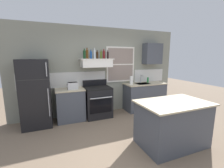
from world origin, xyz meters
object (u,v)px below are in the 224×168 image
at_px(refrigerator, 36,93).
at_px(bottle_red_label_wine, 104,55).
at_px(dish_soap_bottle, 148,80).
at_px(bottle_clear_tall, 95,54).
at_px(toaster, 73,86).
at_px(bottle_brown_stout, 97,55).
at_px(bottle_olive_oil_square, 101,55).
at_px(bottle_balsamic_dark, 108,55).
at_px(bottle_dark_green_wine, 84,54).
at_px(kitchen_island, 172,123).
at_px(stove_range, 98,101).
at_px(paper_towel_roll, 131,80).
at_px(bottle_amber_wine, 87,54).
at_px(bottle_blue_liqueur, 91,55).

height_order(refrigerator, bottle_red_label_wine, bottle_red_label_wine).
bearing_deg(dish_soap_bottle, bottle_clear_tall, -178.65).
xyz_separation_m(toaster, bottle_brown_stout, (0.77, 0.15, 0.84)).
xyz_separation_m(refrigerator, dish_soap_bottle, (3.53, 0.16, 0.13)).
bearing_deg(bottle_olive_oil_square, bottle_balsamic_dark, -11.28).
relative_size(bottle_dark_green_wine, kitchen_island, 0.20).
xyz_separation_m(refrigerator, bottle_brown_stout, (1.70, 0.17, 0.98)).
xyz_separation_m(stove_range, kitchen_island, (0.98, -2.02, -0.01)).
relative_size(bottle_brown_stout, paper_towel_roll, 0.91).
relative_size(bottle_amber_wine, bottle_brown_stout, 1.27).
xyz_separation_m(stove_range, bottle_clear_tall, (-0.05, 0.09, 1.41)).
distance_m(refrigerator, bottle_amber_wine, 1.73).
xyz_separation_m(toaster, bottle_balsamic_dark, (1.07, 0.07, 0.84)).
bearing_deg(dish_soap_bottle, stove_range, -175.82).
xyz_separation_m(bottle_clear_tall, dish_soap_bottle, (1.93, 0.05, -0.87)).
height_order(bottle_brown_stout, bottle_olive_oil_square, bottle_olive_oil_square).
relative_size(bottle_olive_oil_square, paper_towel_roll, 0.96).
bearing_deg(bottle_olive_oil_square, bottle_amber_wine, 176.44).
xyz_separation_m(bottle_olive_oil_square, bottle_red_label_wine, (0.10, 0.05, 0.01)).
xyz_separation_m(bottle_red_label_wine, kitchen_island, (0.71, -2.17, -1.41)).
height_order(bottle_amber_wine, bottle_red_label_wine, bottle_amber_wine).
bearing_deg(stove_range, refrigerator, -179.21).
relative_size(toaster, kitchen_island, 0.21).
xyz_separation_m(bottle_brown_stout, bottle_olive_oil_square, (0.11, -0.05, 0.01)).
bearing_deg(bottle_dark_green_wine, bottle_brown_stout, 15.17).
relative_size(bottle_dark_green_wine, bottle_brown_stout, 1.14).
bearing_deg(stove_range, kitchen_island, -64.21).
bearing_deg(kitchen_island, bottle_balsamic_dark, 106.58).
bearing_deg(bottle_red_label_wine, dish_soap_bottle, -0.58).
height_order(bottle_clear_tall, bottle_red_label_wine, bottle_clear_tall).
relative_size(bottle_olive_oil_square, bottle_red_label_wine, 0.91).
relative_size(bottle_balsamic_dark, kitchen_island, 0.18).
xyz_separation_m(stove_range, bottle_olive_oil_square, (0.16, 0.10, 1.39)).
bearing_deg(bottle_brown_stout, bottle_olive_oil_square, -23.99).
xyz_separation_m(refrigerator, bottle_amber_wine, (1.40, 0.15, 1.01)).
bearing_deg(toaster, dish_soap_bottle, 3.11).
xyz_separation_m(bottle_red_label_wine, bottle_balsamic_dark, (0.09, -0.09, -0.01)).
bearing_deg(bottle_amber_wine, bottle_dark_green_wine, -137.81).
distance_m(stove_range, kitchen_island, 2.24).
xyz_separation_m(bottle_amber_wine, bottle_brown_stout, (0.31, 0.02, -0.03)).
height_order(bottle_blue_liqueur, paper_towel_roll, bottle_blue_liqueur).
bearing_deg(bottle_balsamic_dark, refrigerator, -177.50).
bearing_deg(bottle_olive_oil_square, kitchen_island, -68.97).
xyz_separation_m(stove_range, bottle_balsamic_dark, (0.36, 0.06, 1.39)).
distance_m(dish_soap_bottle, kitchen_island, 2.40).
bearing_deg(toaster, refrigerator, -178.82).
bearing_deg(paper_towel_roll, bottle_amber_wine, 176.29).
height_order(bottle_dark_green_wine, dish_soap_bottle, bottle_dark_green_wine).
xyz_separation_m(toaster, stove_range, (0.72, 0.00, -0.54)).
xyz_separation_m(stove_range, paper_towel_roll, (1.16, 0.04, 0.58)).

